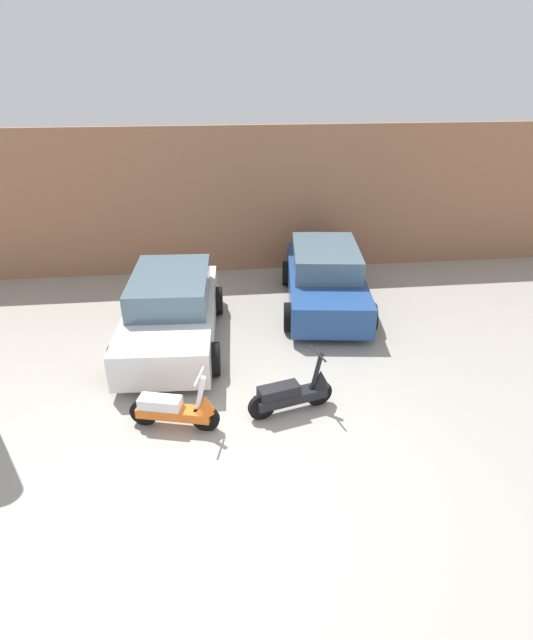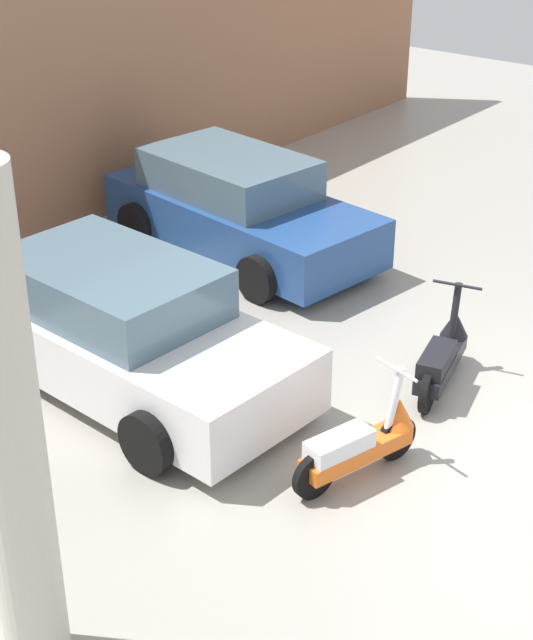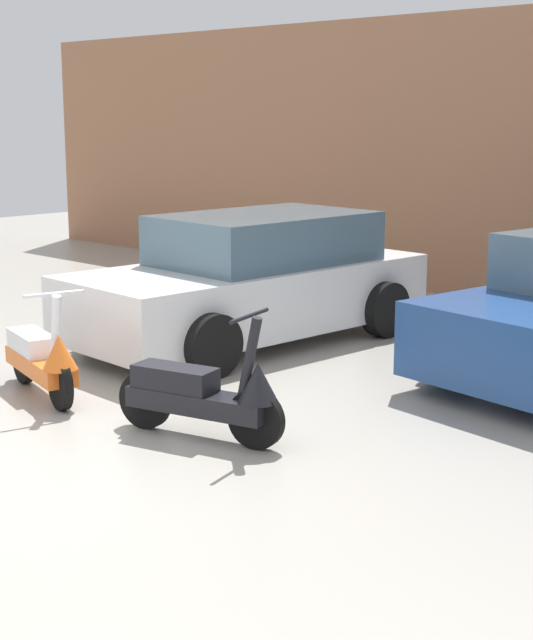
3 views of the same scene
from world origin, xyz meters
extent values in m
plane|color=#9E998E|center=(0.00, 0.00, 0.00)|extent=(28.00, 28.00, 0.00)
cylinder|color=black|center=(-0.85, 0.81, 0.21)|extent=(0.43, 0.18, 0.42)
cylinder|color=black|center=(-1.75, 1.05, 0.21)|extent=(0.43, 0.18, 0.42)
cube|color=orange|center=(-1.30, 0.93, 0.26)|extent=(1.13, 0.53, 0.15)
cube|color=white|center=(-1.49, 0.98, 0.42)|extent=(0.66, 0.40, 0.17)
cylinder|color=white|center=(-0.90, 0.82, 0.63)|extent=(0.21, 0.12, 0.60)
cylinder|color=white|center=(-0.90, 0.82, 0.93)|extent=(0.15, 0.48, 0.03)
cone|color=orange|center=(-0.83, 0.81, 0.47)|extent=(0.35, 0.35, 0.28)
cylinder|color=black|center=(0.92, 1.23, 0.22)|extent=(0.44, 0.18, 0.43)
cylinder|color=black|center=(0.00, 0.98, 0.22)|extent=(0.44, 0.18, 0.43)
cube|color=black|center=(0.46, 1.11, 0.27)|extent=(1.15, 0.54, 0.15)
cube|color=black|center=(0.26, 1.05, 0.43)|extent=(0.67, 0.40, 0.17)
cylinder|color=black|center=(0.87, 1.21, 0.65)|extent=(0.21, 0.12, 0.61)
cylinder|color=black|center=(0.87, 1.21, 0.95)|extent=(0.16, 0.49, 0.03)
cone|color=black|center=(0.94, 1.23, 0.48)|extent=(0.35, 0.35, 0.28)
cube|color=white|center=(-1.45, 3.54, 0.48)|extent=(1.81, 3.93, 0.64)
cube|color=slate|center=(-1.44, 3.78, 1.05)|extent=(1.52, 2.23, 0.50)
cylinder|color=black|center=(-0.69, 2.31, 0.29)|extent=(0.23, 0.60, 0.59)
cylinder|color=black|center=(-2.35, 2.40, 0.29)|extent=(0.23, 0.60, 0.59)
cylinder|color=black|center=(-0.56, 4.69, 0.29)|extent=(0.23, 0.60, 0.59)
cylinder|color=black|center=(-2.22, 4.78, 0.29)|extent=(0.23, 0.60, 0.59)
cylinder|color=black|center=(0.84, 3.75, 0.29)|extent=(0.27, 0.60, 0.58)
camera|label=1|loc=(-0.63, -5.05, 4.82)|focal=28.00mm
camera|label=2|loc=(-7.21, -2.79, 5.18)|focal=55.00mm
camera|label=3|loc=(5.52, -3.47, 2.33)|focal=55.00mm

